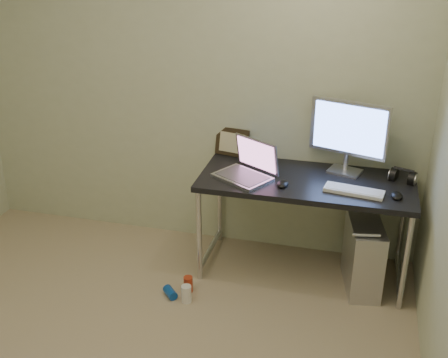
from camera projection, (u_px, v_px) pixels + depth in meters
wall_back at (190, 87)px, 4.17m from camera, size 3.50×0.02×2.50m
desk at (306, 190)px, 3.91m from camera, size 1.48×0.65×0.75m
tower_computer at (363, 254)px, 3.92m from camera, size 0.30×0.52×0.54m
cable_a at (360, 212)px, 4.18m from camera, size 0.01×0.16×0.69m
cable_b at (372, 217)px, 4.15m from camera, size 0.02×0.11×0.71m
can_red at (188, 284)px, 3.93m from camera, size 0.08×0.08×0.12m
can_white at (186, 294)px, 3.82m from camera, size 0.08×0.08×0.13m
can_blue at (170, 292)px, 3.89m from camera, size 0.13×0.13×0.06m
laptop at (248, 168)px, 3.90m from camera, size 0.47×0.45×0.26m
monitor at (349, 132)px, 3.87m from camera, size 0.54×0.22×0.52m
keyboard at (354, 191)px, 3.68m from camera, size 0.40×0.18×0.02m
mouse_right at (397, 194)px, 3.62m from camera, size 0.08×0.12×0.04m
mouse_left at (283, 183)px, 3.78m from camera, size 0.08×0.13×0.04m
headphones at (403, 177)px, 3.84m from camera, size 0.20×0.11×0.12m
picture_frame at (232, 142)px, 4.23m from camera, size 0.27×0.13×0.21m
webcam at (250, 149)px, 4.16m from camera, size 0.04×0.03×0.11m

